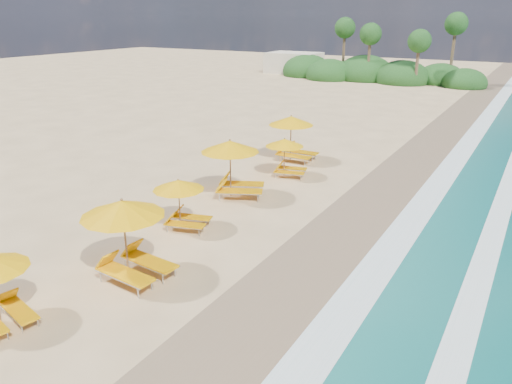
# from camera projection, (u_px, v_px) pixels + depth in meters

# --- Properties ---
(ground) EXTENTS (160.00, 160.00, 0.00)m
(ground) POSITION_uv_depth(u_px,v_px,m) (256.00, 220.00, 20.09)
(ground) COLOR #D5B27D
(ground) RESTS_ON ground
(wet_sand) EXTENTS (4.00, 160.00, 0.01)m
(wet_sand) POSITION_uv_depth(u_px,v_px,m) (350.00, 241.00, 18.19)
(wet_sand) COLOR #7F674B
(wet_sand) RESTS_ON ground
(surf_foam) EXTENTS (4.00, 160.00, 0.01)m
(surf_foam) POSITION_uv_depth(u_px,v_px,m) (425.00, 258.00, 16.90)
(surf_foam) COLOR white
(surf_foam) RESTS_ON ground
(station_1) EXTENTS (2.97, 2.78, 2.64)m
(station_1) POSITION_uv_depth(u_px,v_px,m) (129.00, 235.00, 15.24)
(station_1) COLOR olive
(station_1) RESTS_ON ground
(station_2) EXTENTS (2.52, 2.45, 2.01)m
(station_2) POSITION_uv_depth(u_px,v_px,m) (183.00, 201.00, 18.97)
(station_2) COLOR olive
(station_2) RESTS_ON ground
(station_3) EXTENTS (3.52, 3.50, 2.67)m
(station_3) POSITION_uv_depth(u_px,v_px,m) (235.00, 164.00, 22.24)
(station_3) COLOR olive
(station_3) RESTS_ON ground
(station_4) EXTENTS (2.51, 2.43, 2.00)m
(station_4) POSITION_uv_depth(u_px,v_px,m) (287.00, 155.00, 25.16)
(station_4) COLOR olive
(station_4) RESTS_ON ground
(station_5) EXTENTS (2.77, 2.55, 2.58)m
(station_5) POSITION_uv_depth(u_px,v_px,m) (294.00, 135.00, 27.78)
(station_5) COLOR olive
(station_5) RESTS_ON ground
(treeline) EXTENTS (25.80, 8.80, 9.74)m
(treeline) POSITION_uv_depth(u_px,v_px,m) (372.00, 72.00, 61.40)
(treeline) COLOR #163D14
(treeline) RESTS_ON ground
(beach_building) EXTENTS (7.00, 5.00, 2.80)m
(beach_building) POSITION_uv_depth(u_px,v_px,m) (294.00, 63.00, 69.01)
(beach_building) COLOR beige
(beach_building) RESTS_ON ground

